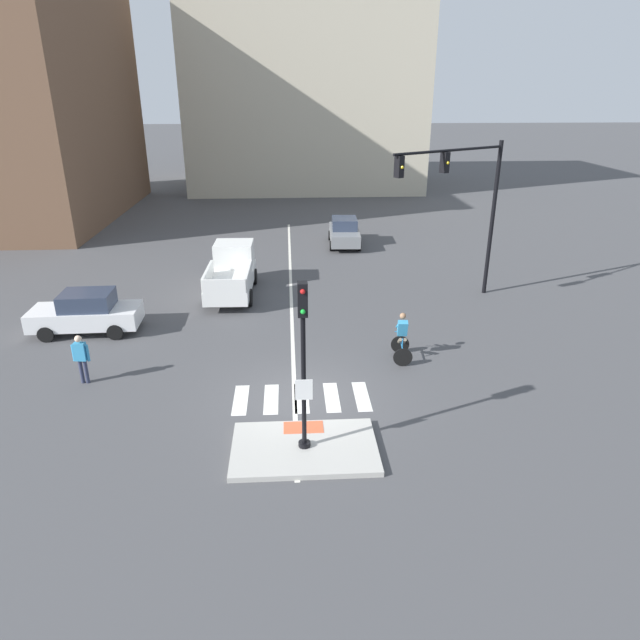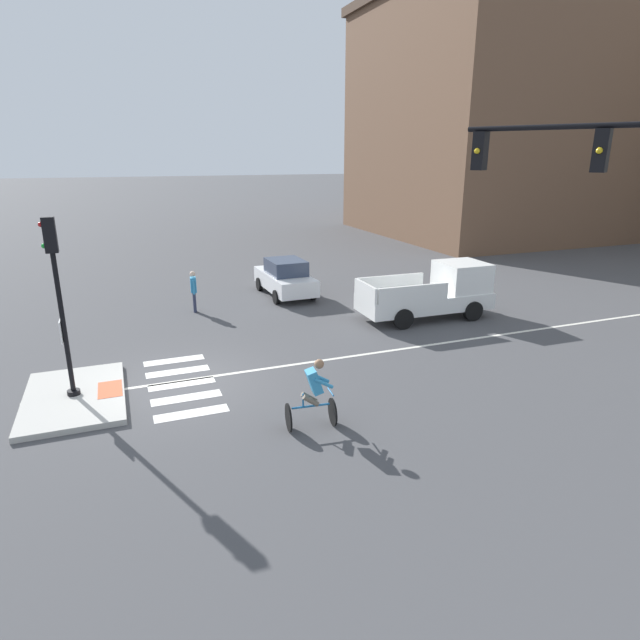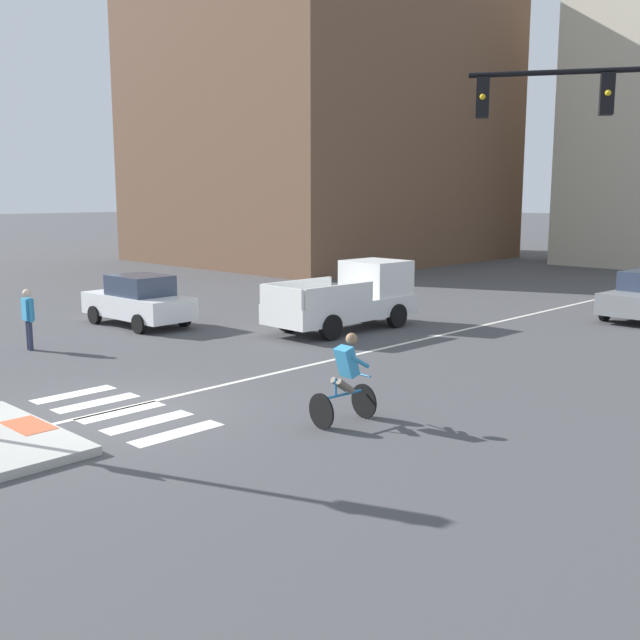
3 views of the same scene
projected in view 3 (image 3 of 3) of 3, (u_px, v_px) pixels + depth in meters
ground_plane at (121, 412)px, 14.48m from camera, size 300.00×300.00×0.00m
tactile_pad_front at (28, 425)px, 13.15m from camera, size 1.10×0.60×0.01m
crosswalk_stripe_a at (74, 394)px, 15.76m from camera, size 0.44×1.80×0.01m
crosswalk_stripe_b at (97, 403)px, 15.12m from camera, size 0.44×1.80×0.01m
crosswalk_stripe_c at (121, 412)px, 14.48m from camera, size 0.44×1.80×0.01m
crosswalk_stripe_d at (148, 422)px, 13.84m from camera, size 0.44×1.80×0.01m
crosswalk_stripe_e at (177, 433)px, 13.19m from camera, size 0.44×1.80×0.01m
lane_centre_line at (421, 340)px, 21.69m from camera, size 0.14×28.00×0.01m
building_corner_left at (324, 123)px, 47.82m from camera, size 18.11×20.62×17.38m
car_white_cross_left at (139, 301)px, 23.94m from camera, size 4.14×1.93×1.64m
pickup_truck_white_westbound_far at (352, 298)px, 23.41m from camera, size 2.15×5.14×2.08m
cyclist at (346, 377)px, 13.67m from camera, size 0.77×1.15×1.68m
pedestrian_at_curb_left at (28, 314)px, 20.11m from camera, size 0.55×0.25×1.67m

